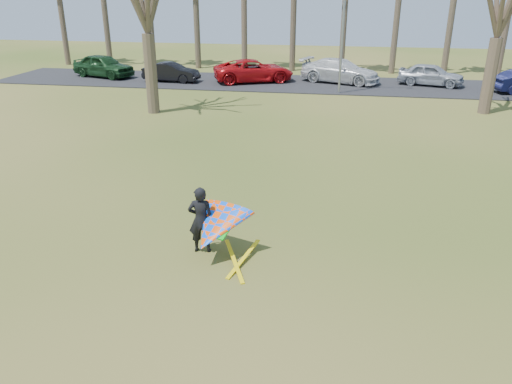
% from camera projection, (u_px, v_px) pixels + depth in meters
% --- Properties ---
extents(ground, '(100.00, 100.00, 0.00)m').
position_uv_depth(ground, '(243.00, 261.00, 12.75)').
color(ground, '#274A10').
rests_on(ground, ground).
extents(parking_strip, '(46.00, 7.00, 0.06)m').
position_uv_depth(parking_strip, '(311.00, 84.00, 35.49)').
color(parking_strip, black).
rests_on(parking_strip, ground).
extents(streetlight, '(2.28, 0.18, 8.00)m').
position_uv_depth(streetlight, '(346.00, 22.00, 30.72)').
color(streetlight, gray).
rests_on(streetlight, ground).
extents(car_0, '(5.30, 3.43, 1.68)m').
position_uv_depth(car_0, '(103.00, 66.00, 37.76)').
color(car_0, '#173A1B').
rests_on(car_0, parking_strip).
extents(car_1, '(4.15, 1.69, 1.34)m').
position_uv_depth(car_1, '(171.00, 72.00, 36.01)').
color(car_1, black).
rests_on(car_1, parking_strip).
extents(car_2, '(6.28, 4.65, 1.58)m').
position_uv_depth(car_2, '(254.00, 71.00, 35.87)').
color(car_2, '#B40E12').
rests_on(car_2, parking_strip).
extents(car_3, '(6.11, 4.05, 1.64)m').
position_uv_depth(car_3, '(340.00, 71.00, 35.58)').
color(car_3, silver).
rests_on(car_3, parking_strip).
extents(car_4, '(4.71, 2.91, 1.50)m').
position_uv_depth(car_4, '(431.00, 75.00, 34.57)').
color(car_4, '#9A9FA7').
rests_on(car_4, parking_strip).
extents(kite_flyer, '(2.13, 2.39, 2.02)m').
position_uv_depth(kite_flyer, '(214.00, 227.00, 12.67)').
color(kite_flyer, black).
rests_on(kite_flyer, ground).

